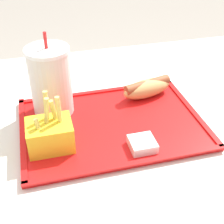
% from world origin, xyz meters
% --- Properties ---
extents(food_tray, '(0.40, 0.28, 0.01)m').
position_xyz_m(food_tray, '(0.03, -0.00, 0.75)').
color(food_tray, red).
rests_on(food_tray, dining_table).
extents(soda_cup, '(0.10, 0.10, 0.19)m').
position_xyz_m(soda_cup, '(-0.09, 0.08, 0.84)').
color(soda_cup, silver).
rests_on(soda_cup, food_tray).
extents(hot_dog_far, '(0.14, 0.08, 0.04)m').
position_xyz_m(hot_dog_far, '(0.14, 0.08, 0.78)').
color(hot_dog_far, tan).
rests_on(hot_dog_far, food_tray).
extents(fries_carton, '(0.09, 0.07, 0.12)m').
position_xyz_m(fries_carton, '(-0.11, -0.05, 0.79)').
color(fries_carton, gold).
rests_on(fries_carton, food_tray).
extents(sauce_cup_mayo, '(0.05, 0.05, 0.02)m').
position_xyz_m(sauce_cup_mayo, '(0.07, -0.10, 0.77)').
color(sauce_cup_mayo, silver).
rests_on(sauce_cup_mayo, food_tray).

